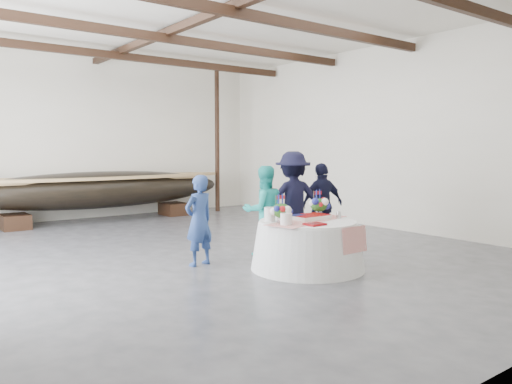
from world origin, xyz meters
TOP-DOWN VIEW (x-y plane):
  - floor at (0.00, 0.00)m, footprint 10.00×12.00m
  - wall_back at (0.00, 6.00)m, footprint 10.00×0.02m
  - wall_right at (5.00, 0.00)m, footprint 0.02×12.00m
  - ceiling at (0.00, 0.00)m, footprint 10.00×12.00m
  - pavilion_structure at (0.00, 0.86)m, footprint 9.80×11.76m
  - longboat_display at (-0.21, 5.10)m, footprint 7.22×1.44m
  - banquet_table at (0.58, -2.17)m, footprint 1.86×1.86m
  - tabletop_items at (0.52, -2.06)m, footprint 1.80×1.03m
  - guest_woman_blue at (-0.71, -0.89)m, footprint 0.61×0.46m
  - guest_woman_teal at (0.66, -0.91)m, footprint 0.93×0.80m
  - guest_man_left at (1.45, -0.81)m, footprint 1.41×1.13m
  - guest_man_right at (2.15, -0.91)m, footprint 1.03×0.53m

SIDE VIEW (x-z plane):
  - floor at x=0.00m, z-range -0.01..0.01m
  - banquet_table at x=0.58m, z-range 0.00..0.80m
  - guest_woman_blue at x=-0.71m, z-range 0.00..1.53m
  - guest_woman_teal at x=0.66m, z-range 0.00..1.65m
  - guest_man_right at x=2.15m, z-range 0.00..1.68m
  - longboat_display at x=-0.21m, z-range 0.19..1.54m
  - tabletop_items at x=0.52m, z-range 0.75..1.15m
  - guest_man_left at x=1.45m, z-range 0.00..1.91m
  - wall_back at x=0.00m, z-range 0.00..4.50m
  - wall_right at x=5.00m, z-range 0.00..4.50m
  - pavilion_structure at x=0.00m, z-range 1.75..6.25m
  - ceiling at x=0.00m, z-range 4.50..4.50m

